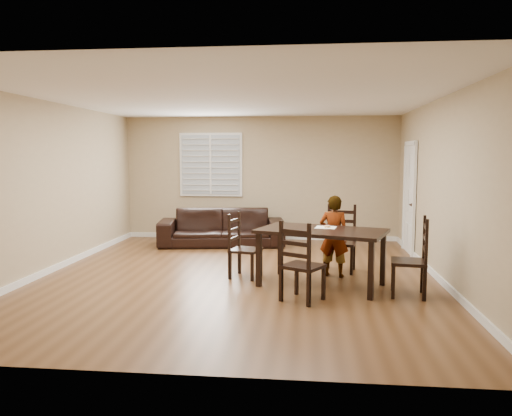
% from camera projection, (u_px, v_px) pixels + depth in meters
% --- Properties ---
extents(ground, '(7.00, 7.00, 0.00)m').
position_uv_depth(ground, '(238.00, 276.00, 7.68)').
color(ground, brown).
rests_on(ground, ground).
extents(room, '(6.04, 7.04, 2.72)m').
position_uv_depth(room, '(242.00, 158.00, 7.67)').
color(room, tan).
rests_on(room, ground).
extents(dining_table, '(1.96, 1.48, 0.81)m').
position_uv_depth(dining_table, '(322.00, 235.00, 7.03)').
color(dining_table, black).
rests_on(dining_table, ground).
extents(chair_near, '(0.55, 0.53, 1.07)m').
position_uv_depth(chair_near, '(341.00, 240.00, 8.07)').
color(chair_near, black).
rests_on(chair_near, ground).
extents(chair_far, '(0.62, 0.61, 1.04)m').
position_uv_depth(chair_far, '(298.00, 266.00, 6.25)').
color(chair_far, black).
rests_on(chair_far, ground).
extents(chair_left, '(0.51, 0.53, 0.98)m').
position_uv_depth(chair_left, '(238.00, 248.00, 7.60)').
color(chair_left, black).
rests_on(chair_left, ground).
extents(chair_right, '(0.51, 0.53, 1.06)m').
position_uv_depth(chair_right, '(419.00, 261.00, 6.53)').
color(chair_right, black).
rests_on(chair_right, ground).
extents(child, '(0.52, 0.41, 1.25)m').
position_uv_depth(child, '(334.00, 236.00, 7.61)').
color(child, gray).
rests_on(child, ground).
extents(napkin, '(0.33, 0.33, 0.00)m').
position_uv_depth(napkin, '(326.00, 227.00, 7.20)').
color(napkin, white).
rests_on(napkin, dining_table).
extents(donut, '(0.09, 0.09, 0.03)m').
position_uv_depth(donut, '(327.00, 226.00, 7.19)').
color(donut, '#C99048').
rests_on(donut, napkin).
extents(sofa, '(2.67, 1.35, 0.75)m').
position_uv_depth(sofa, '(222.00, 227.00, 10.31)').
color(sofa, black).
rests_on(sofa, ground).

